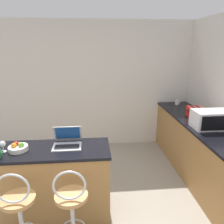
# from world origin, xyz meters

# --- Properties ---
(wall_back) EXTENTS (12.00, 0.06, 2.60)m
(wall_back) POSITION_xyz_m (0.00, 2.80, 1.30)
(wall_back) COLOR silver
(wall_back) RESTS_ON ground_plane
(breakfast_bar) EXTENTS (1.39, 0.57, 0.93)m
(breakfast_bar) POSITION_xyz_m (-0.39, 0.71, 0.46)
(breakfast_bar) COLOR #9E703D
(breakfast_bar) RESTS_ON ground_plane
(counter_right) EXTENTS (0.66, 3.30, 0.93)m
(counter_right) POSITION_xyz_m (1.86, 1.14, 0.46)
(counter_right) COLOR #9E703D
(counter_right) RESTS_ON ground_plane
(bar_stool_near) EXTENTS (0.40, 0.40, 0.99)m
(bar_stool_near) POSITION_xyz_m (-0.65, 0.17, 0.46)
(bar_stool_near) COLOR silver
(bar_stool_near) RESTS_ON ground_plane
(bar_stool_far) EXTENTS (0.40, 0.40, 0.99)m
(bar_stool_far) POSITION_xyz_m (-0.12, 0.17, 0.46)
(bar_stool_far) COLOR silver
(bar_stool_far) RESTS_ON ground_plane
(laptop) EXTENTS (0.34, 0.31, 0.23)m
(laptop) POSITION_xyz_m (-0.20, 0.80, 0.99)
(laptop) COLOR #B7BABF
(laptop) RESTS_ON breakfast_bar
(microwave) EXTENTS (0.53, 0.34, 0.26)m
(microwave) POSITION_xyz_m (1.86, 1.20, 1.06)
(microwave) COLOR silver
(microwave) RESTS_ON counter_right
(toaster) EXTENTS (0.25, 0.25, 0.19)m
(toaster) POSITION_xyz_m (1.85, 1.70, 1.02)
(toaster) COLOR red
(toaster) RESTS_ON counter_right
(wine_glass_tall) EXTENTS (0.07, 0.07, 0.14)m
(wine_glass_tall) POSITION_xyz_m (-0.93, 0.68, 1.02)
(wine_glass_tall) COLOR silver
(wine_glass_tall) RESTS_ON breakfast_bar
(fruit_bowl) EXTENTS (0.22, 0.22, 0.10)m
(fruit_bowl) POSITION_xyz_m (-0.77, 0.70, 0.96)
(fruit_bowl) COLOR silver
(fruit_bowl) RESTS_ON breakfast_bar
(mug_white) EXTENTS (0.09, 0.07, 0.10)m
(mug_white) POSITION_xyz_m (1.87, 2.55, 0.98)
(mug_white) COLOR white
(mug_white) RESTS_ON counter_right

